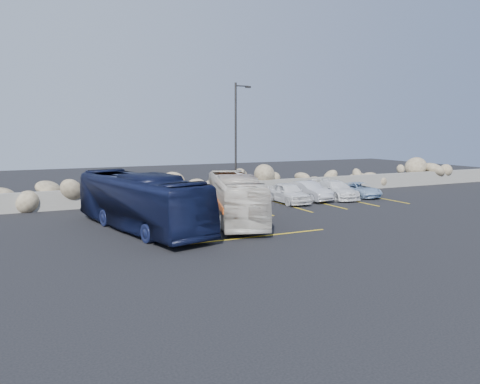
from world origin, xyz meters
name	(u,v)px	position (x,y,z in m)	size (l,w,h in m)	color
ground	(272,236)	(0.00, 0.00, 0.00)	(90.00, 90.00, 0.00)	black
seawall	(188,193)	(0.00, 12.00, 0.60)	(60.00, 0.40, 1.20)	gray
riprap_pile	(183,181)	(0.00, 13.20, 1.30)	(54.00, 2.80, 2.60)	#877458
parking_lines	(294,210)	(4.64, 5.57, 0.01)	(18.16, 9.36, 0.01)	gold
lamppost	(236,140)	(2.56, 9.50, 4.30)	(1.14, 0.18, 8.00)	#2B2826
vintage_bus	(235,198)	(-0.05, 4.09, 1.27)	(2.14, 9.15, 2.55)	silver
tour_coach	(140,202)	(-5.24, 3.99, 1.42)	(2.38, 10.17, 2.83)	black
car_a	(288,193)	(5.84, 8.27, 0.70)	(1.65, 4.09, 1.39)	white
car_b	(308,191)	(7.76, 8.74, 0.66)	(1.41, 4.04, 1.33)	silver
car_c	(335,190)	(10.03, 8.61, 0.65)	(1.82, 4.47, 1.30)	white
car_d	(360,190)	(12.22, 8.58, 0.53)	(1.76, 3.82, 1.06)	#98B5D7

